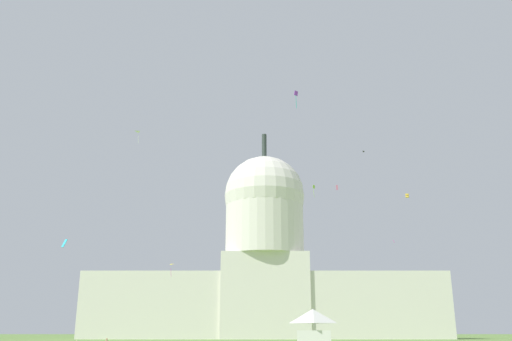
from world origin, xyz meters
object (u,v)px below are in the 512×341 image
Objects in this scene: event_tent at (311,330)px; kite_gold_mid at (405,196)px; kite_lime_high at (312,188)px; kite_violet_high at (294,96)px; kite_yellow_mid at (168,266)px; kite_magenta_mid at (391,242)px; kite_pink_high at (335,188)px; kite_black_high at (363,152)px; kite_cyan_low at (62,243)px; kite_white_high at (138,133)px; capitol_building at (263,268)px.

kite_gold_mid is (27.92, 41.81, 31.04)m from event_tent.
kite_violet_high is (-11.37, -81.63, -7.17)m from kite_lime_high.
event_tent is 2.11× the size of kite_violet_high.
kite_violet_high is (32.22, -91.21, 15.02)m from kite_yellow_mid.
kite_pink_high is (-16.14, -5.62, 14.17)m from kite_magenta_mid.
kite_cyan_low is at bearing 165.44° from kite_black_high.
kite_magenta_mid is at bearing -35.71° from kite_white_high.
kite_yellow_mid is 1.41× the size of kite_white_high.
capitol_building is 119.94m from kite_violet_high.
kite_yellow_mid is 49.84m from kite_lime_high.
kite_lime_high is 13.33m from kite_pink_high.
kite_lime_high reaches higher than kite_magenta_mid.
kite_gold_mid is at bearing -60.34° from kite_cyan_low.
capitol_building is 44.48× the size of kite_violet_high.
event_tent is 105.62m from kite_black_high.
kite_black_high is at bearing 36.10° from kite_lime_high.
kite_yellow_mid is (-34.79, 81.38, 18.65)m from event_tent.
event_tent is at bearing 171.65° from kite_gold_mid.
kite_yellow_mid is (-29.34, -28.07, -2.68)m from capitol_building.
kite_magenta_mid is 0.58× the size of kite_black_high.
kite_violet_high is at bearing -177.32° from kite_black_high.
kite_white_high is at bearing -107.88° from capitol_building.
kite_pink_high is at bearing 63.29° from kite_gold_mid.
kite_lime_high is at bearing 144.87° from kite_black_high.
kite_violet_high is 71.71m from kite_pink_high.
kite_lime_high is 2.34× the size of kite_black_high.
event_tent is 83.07m from kite_lime_high.
kite_cyan_low is (-1.45, -87.96, -6.72)m from kite_yellow_mid.
kite_yellow_mid is at bearing -136.28° from capitol_building.
event_tent is 59.09m from kite_gold_mid.
kite_gold_mid is at bearing 8.98° from kite_yellow_mid.
kite_yellow_mid is at bearing -8.30° from kite_cyan_low.
capitol_building is 54.33m from kite_black_high.
kite_cyan_low reaches higher than event_tent.
kite_white_high is at bearing 155.74° from kite_black_high.
kite_white_high reaches higher than kite_pink_high.
kite_magenta_mid reaches higher than kite_yellow_mid.
kite_magenta_mid is at bearing 20.30° from kite_gold_mid.
kite_violet_high is (-32.60, -75.29, 9.96)m from kite_magenta_mid.
kite_cyan_low is at bearing 152.41° from kite_gold_mid.
kite_lime_high is 2.67× the size of kite_pink_high.
event_tent is 4.10× the size of kite_pink_high.
event_tent is at bearing 113.27° from kite_pink_high.
event_tent is 1.54× the size of kite_lime_high.
kite_magenta_mid is 28.01m from kite_lime_high.
kite_cyan_low is at bearing 7.24° from kite_violet_high.
capitol_building is 21.04× the size of event_tent.
kite_yellow_mid is 3.57× the size of kite_magenta_mid.
capitol_building is 120.41m from kite_cyan_low.
kite_black_high is (61.00, 61.66, 16.56)m from kite_white_high.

